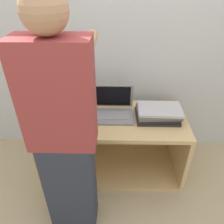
{
  "coord_description": "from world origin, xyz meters",
  "views": [
    {
      "loc": [
        0.04,
        -1.28,
        1.72
      ],
      "look_at": [
        0.0,
        0.21,
        0.73
      ],
      "focal_mm": 35.0,
      "sensor_mm": 36.0,
      "label": 1
    }
  ],
  "objects_px": {
    "laptop_stack_left": "(67,110)",
    "laptop_stack_right": "(158,113)",
    "laptop_open": "(112,110)",
    "person": "(64,137)"
  },
  "relations": [
    {
      "from": "laptop_stack_right",
      "to": "laptop_stack_left",
      "type": "bearing_deg",
      "value": 179.7
    },
    {
      "from": "laptop_stack_left",
      "to": "laptop_stack_right",
      "type": "distance_m",
      "value": 0.8
    },
    {
      "from": "laptop_stack_left",
      "to": "person",
      "type": "xyz_separation_m",
      "value": [
        0.11,
        -0.56,
        0.16
      ]
    },
    {
      "from": "laptop_open",
      "to": "person",
      "type": "bearing_deg",
      "value": -115.19
    },
    {
      "from": "laptop_stack_left",
      "to": "laptop_open",
      "type": "bearing_deg",
      "value": 6.51
    },
    {
      "from": "person",
      "to": "laptop_stack_left",
      "type": "bearing_deg",
      "value": 101.59
    },
    {
      "from": "laptop_stack_right",
      "to": "person",
      "type": "relative_size",
      "value": 0.23
    },
    {
      "from": "laptop_open",
      "to": "person",
      "type": "height_order",
      "value": "person"
    },
    {
      "from": "laptop_open",
      "to": "person",
      "type": "distance_m",
      "value": 0.69
    },
    {
      "from": "laptop_stack_left",
      "to": "person",
      "type": "distance_m",
      "value": 0.59
    }
  ]
}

